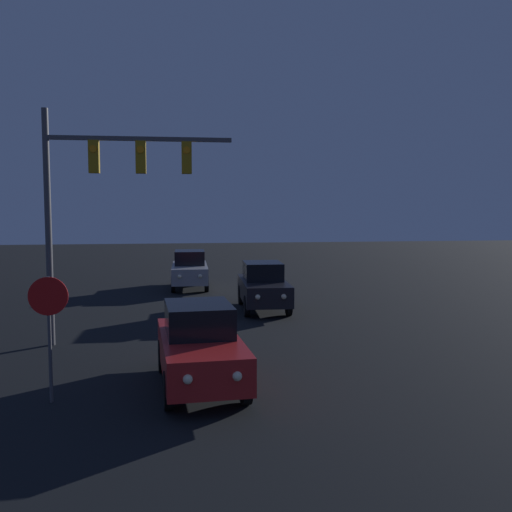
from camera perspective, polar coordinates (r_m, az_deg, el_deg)
The scene contains 5 objects.
car_near at distance 12.52m, azimuth -5.66°, elevation -8.90°, with size 1.90×4.34×1.78m.
car_mid at distance 21.49m, azimuth 0.73°, elevation -3.03°, with size 1.79×4.31×1.78m.
car_far at distance 27.27m, azimuth -6.65°, elevation -1.35°, with size 1.75×4.29×1.78m.
traffic_signal_mast at distance 16.52m, azimuth -15.17°, elevation 6.91°, with size 5.18×0.30×6.55m.
stop_sign at distance 11.95m, azimuth -20.01°, elevation -5.51°, with size 0.76×0.07×2.52m.
Camera 1 is at (-2.03, -0.14, 3.89)m, focal length 40.00 mm.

